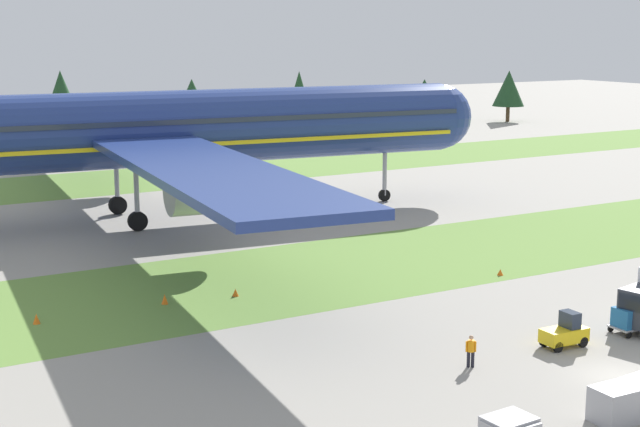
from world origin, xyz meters
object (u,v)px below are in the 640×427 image
(baggage_tug, at_px, (565,333))
(taxiway_marker_0, at_px, (500,272))
(cargo_dolly_lead, at_px, (631,318))
(taxiway_marker_2, at_px, (165,299))
(airliner, at_px, (150,129))
(uld_container_3, at_px, (615,405))
(taxiway_marker_1, at_px, (235,292))
(taxiway_marker_3, at_px, (36,319))
(ground_crew_marshaller, at_px, (471,350))

(baggage_tug, distance_m, taxiway_marker_0, 15.48)
(cargo_dolly_lead, height_order, taxiway_marker_2, cargo_dolly_lead)
(cargo_dolly_lead, distance_m, taxiway_marker_2, 28.59)
(airliner, xyz_separation_m, taxiway_marker_0, (14.42, -31.37, -8.17))
(airliner, xyz_separation_m, taxiway_marker_2, (-8.94, -26.04, -8.07))
(uld_container_3, relative_size, taxiway_marker_2, 3.07)
(airliner, distance_m, taxiway_marker_0, 35.48)
(taxiway_marker_1, bearing_deg, uld_container_3, -77.46)
(baggage_tug, relative_size, cargo_dolly_lead, 1.18)
(taxiway_marker_2, distance_m, taxiway_marker_3, 8.15)
(uld_container_3, height_order, taxiway_marker_1, uld_container_3)
(cargo_dolly_lead, xyz_separation_m, uld_container_3, (-10.48, -8.52, -0.11))
(baggage_tug, relative_size, uld_container_3, 1.32)
(baggage_tug, xyz_separation_m, taxiway_marker_3, (-24.31, 18.99, -0.50))
(ground_crew_marshaller, relative_size, taxiway_marker_0, 3.86)
(ground_crew_marshaller, distance_m, taxiway_marker_0, 19.39)
(taxiway_marker_0, xyz_separation_m, taxiway_marker_2, (-23.36, 5.32, 0.10))
(ground_crew_marshaller, bearing_deg, taxiway_marker_0, -103.14)
(baggage_tug, height_order, taxiway_marker_1, baggage_tug)
(ground_crew_marshaller, height_order, taxiway_marker_1, ground_crew_marshaller)
(baggage_tug, distance_m, cargo_dolly_lead, 5.03)
(baggage_tug, relative_size, taxiway_marker_0, 5.85)
(cargo_dolly_lead, relative_size, taxiway_marker_3, 3.60)
(taxiway_marker_0, height_order, taxiway_marker_2, taxiway_marker_2)
(airliner, bearing_deg, uld_container_3, 8.47)
(cargo_dolly_lead, bearing_deg, uld_container_3, 130.89)
(uld_container_3, distance_m, taxiway_marker_2, 29.70)
(ground_crew_marshaller, relative_size, taxiway_marker_1, 3.46)
(baggage_tug, height_order, uld_container_3, baggage_tug)
(taxiway_marker_3, bearing_deg, taxiway_marker_1, -2.74)
(cargo_dolly_lead, xyz_separation_m, taxiway_marker_0, (2.17, 13.85, -0.69))
(taxiway_marker_2, height_order, taxiway_marker_3, taxiway_marker_2)
(uld_container_3, xyz_separation_m, taxiway_marker_1, (-6.02, 27.05, -0.56))
(baggage_tug, xyz_separation_m, cargo_dolly_lead, (5.02, -0.16, 0.10))
(taxiway_marker_0, distance_m, taxiway_marker_3, 31.95)
(taxiway_marker_2, bearing_deg, taxiway_marker_0, -12.84)
(cargo_dolly_lead, height_order, taxiway_marker_3, cargo_dolly_lead)
(airliner, bearing_deg, ground_crew_marshaller, 7.38)
(airliner, relative_size, ground_crew_marshaller, 47.42)
(airliner, relative_size, baggage_tug, 31.26)
(taxiway_marker_3, bearing_deg, uld_container_3, -55.72)
(baggage_tug, distance_m, uld_container_3, 10.25)
(baggage_tug, xyz_separation_m, taxiway_marker_1, (-11.48, 18.38, -0.56))
(uld_container_3, bearing_deg, baggage_tug, 57.82)
(cargo_dolly_lead, relative_size, taxiway_marker_2, 3.45)
(uld_container_3, distance_m, taxiway_marker_1, 27.72)
(airliner, xyz_separation_m, uld_container_3, (1.77, -53.74, -7.59))
(taxiway_marker_1, distance_m, taxiway_marker_2, 4.74)
(taxiway_marker_1, distance_m, taxiway_marker_3, 12.85)
(taxiway_marker_0, bearing_deg, uld_container_3, -119.49)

